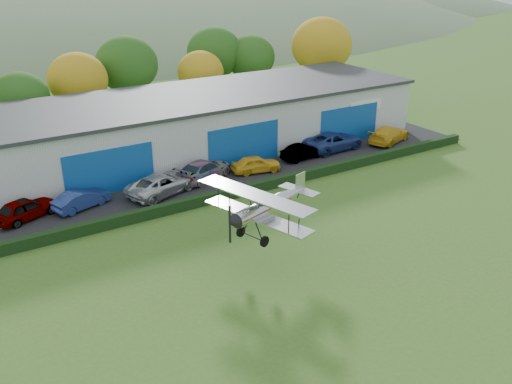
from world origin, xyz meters
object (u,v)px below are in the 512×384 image
car_1 (81,199)px  car_4 (256,164)px  car_2 (162,184)px  car_6 (334,141)px  hangar (212,120)px  car_0 (25,209)px  car_3 (204,170)px  biplane (266,205)px  car_7 (389,134)px  car_5 (303,152)px

car_1 → car_4: (14.64, -0.60, 0.02)m
car_2 → car_6: bearing=-105.4°
hangar → car_0: bearing=-158.5°
car_3 → car_4: 4.55m
biplane → car_3: bearing=62.2°
car_4 → car_0: bearing=99.1°
car_0 → biplane: bearing=-161.6°
car_3 → car_2: bearing=80.6°
hangar → car_2: hangar is taller
car_0 → car_2: size_ratio=0.78×
car_7 → car_6: bearing=61.2°
car_3 → car_7: size_ratio=1.00×
hangar → car_3: (-4.60, -7.25, -1.81)m
car_0 → car_6: car_6 is taller
car_5 → car_4: bearing=91.3°
car_2 → car_6: (17.97, 1.14, 0.03)m
hangar → car_5: 9.48m
car_4 → car_7: bearing=-78.2°
car_4 → car_7: car_7 is taller
car_5 → biplane: 18.07m
car_3 → car_0: bearing=67.0°
car_1 → car_6: 23.99m
hangar → car_4: bearing=-91.1°
hangar → car_5: hangar is taller
car_0 → car_5: (23.76, -0.38, -0.08)m
car_4 → car_6: car_6 is taller
car_5 → biplane: (-12.37, -12.88, 2.73)m
car_1 → car_5: (19.94, -0.09, -0.00)m
car_6 → car_1: bearing=88.3°
hangar → biplane: bearing=-109.3°
car_1 → car_3: size_ratio=0.77×
car_2 → car_3: car_2 is taller
car_4 → biplane: size_ratio=0.53×
car_0 → biplane: biplane is taller
hangar → car_0: size_ratio=8.97×
car_7 → car_4: bearing=71.3°
car_4 → car_6: size_ratio=0.69×
car_3 → car_4: bearing=-125.9°
car_2 → car_3: bearing=-95.0°
car_3 → car_5: 9.76m
car_1 → car_7: 30.10m
car_0 → car_1: car_0 is taller
hangar → car_0: hangar is taller
car_3 → car_7: (19.90, -1.01, -0.00)m
car_4 → car_5: 5.33m
car_3 → car_1: bearing=68.7°
car_4 → biplane: (-7.06, -12.37, 2.71)m
hangar → car_2: size_ratio=6.97×
car_3 → car_4: size_ratio=1.31×
car_2 → car_5: bearing=-106.7°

